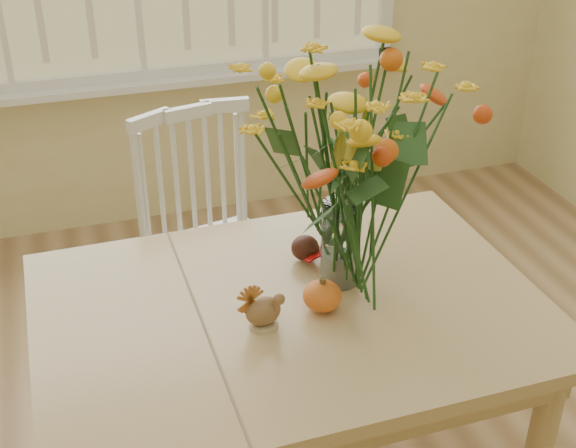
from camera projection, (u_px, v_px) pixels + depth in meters
name	position (u px, v px, depth m)	size (l,w,h in m)	color
dining_table	(290.00, 333.00, 1.98)	(1.28, 0.92, 0.68)	tan
windsor_chair	(206.00, 230.00, 2.61)	(0.49, 0.48, 0.90)	white
flower_vase	(344.00, 163.00, 1.86)	(0.48, 0.48, 0.57)	white
pumpkin	(322.00, 297.00, 1.90)	(0.10, 0.10, 0.08)	#D35918
turkey_figurine	(263.00, 311.00, 1.83)	(0.10, 0.08, 0.11)	#CCB78C
dark_gourd	(305.00, 249.00, 2.10)	(0.13, 0.08, 0.07)	#38160F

